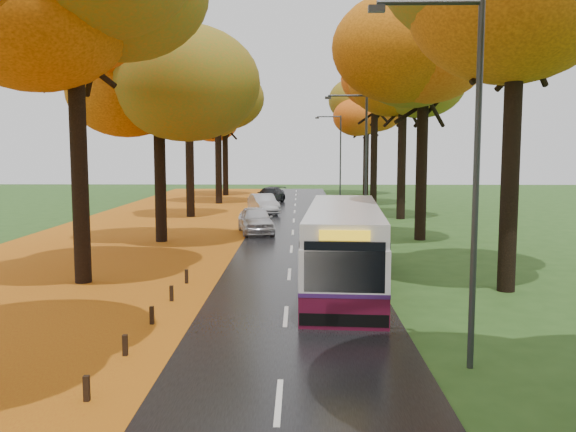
{
  "coord_description": "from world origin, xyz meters",
  "views": [
    {
      "loc": [
        0.39,
        -5.2,
        4.83
      ],
      "look_at": [
        0.0,
        15.32,
        2.6
      ],
      "focal_mm": 38.0,
      "sensor_mm": 36.0,
      "label": 1
    }
  ],
  "objects_px": {
    "streetlamp_far": "(338,151)",
    "car_dark": "(269,195)",
    "car_white": "(256,220)",
    "streetlamp_mid": "(362,152)",
    "streetlamp_near": "(465,155)",
    "car_silver": "(263,204)",
    "bus": "(344,245)"
  },
  "relations": [
    {
      "from": "streetlamp_far",
      "to": "car_dark",
      "type": "distance_m",
      "value": 7.76
    },
    {
      "from": "car_dark",
      "to": "car_white",
      "type": "bearing_deg",
      "value": -73.41
    },
    {
      "from": "streetlamp_far",
      "to": "streetlamp_mid",
      "type": "bearing_deg",
      "value": -90.0
    },
    {
      "from": "streetlamp_far",
      "to": "car_dark",
      "type": "height_order",
      "value": "streetlamp_far"
    },
    {
      "from": "car_white",
      "to": "streetlamp_near",
      "type": "bearing_deg",
      "value": -85.49
    },
    {
      "from": "car_silver",
      "to": "streetlamp_mid",
      "type": "bearing_deg",
      "value": -75.99
    },
    {
      "from": "streetlamp_mid",
      "to": "streetlamp_far",
      "type": "relative_size",
      "value": 1.0
    },
    {
      "from": "streetlamp_mid",
      "to": "car_dark",
      "type": "bearing_deg",
      "value": 107.62
    },
    {
      "from": "bus",
      "to": "car_silver",
      "type": "xyz_separation_m",
      "value": [
        -4.3,
        24.55,
        -0.74
      ]
    },
    {
      "from": "streetlamp_near",
      "to": "car_silver",
      "type": "height_order",
      "value": "streetlamp_near"
    },
    {
      "from": "streetlamp_far",
      "to": "car_white",
      "type": "xyz_separation_m",
      "value": [
        -6.09,
        -22.25,
        -3.91
      ]
    },
    {
      "from": "streetlamp_near",
      "to": "streetlamp_far",
      "type": "relative_size",
      "value": 1.0
    },
    {
      "from": "car_white",
      "to": "car_dark",
      "type": "relative_size",
      "value": 0.93
    },
    {
      "from": "streetlamp_near",
      "to": "car_white",
      "type": "xyz_separation_m",
      "value": [
        -6.09,
        21.75,
        -3.91
      ]
    },
    {
      "from": "streetlamp_near",
      "to": "car_white",
      "type": "relative_size",
      "value": 1.78
    },
    {
      "from": "bus",
      "to": "car_dark",
      "type": "relative_size",
      "value": 2.27
    },
    {
      "from": "car_white",
      "to": "car_dark",
      "type": "height_order",
      "value": "car_white"
    },
    {
      "from": "streetlamp_near",
      "to": "car_silver",
      "type": "bearing_deg",
      "value": 100.96
    },
    {
      "from": "car_white",
      "to": "car_silver",
      "type": "relative_size",
      "value": 1.0
    },
    {
      "from": "streetlamp_mid",
      "to": "car_white",
      "type": "relative_size",
      "value": 1.78
    },
    {
      "from": "streetlamp_mid",
      "to": "car_silver",
      "type": "relative_size",
      "value": 1.79
    },
    {
      "from": "bus",
      "to": "car_dark",
      "type": "bearing_deg",
      "value": 101.21
    },
    {
      "from": "car_white",
      "to": "bus",
      "type": "bearing_deg",
      "value": -84.58
    },
    {
      "from": "streetlamp_near",
      "to": "streetlamp_mid",
      "type": "relative_size",
      "value": 1.0
    },
    {
      "from": "streetlamp_mid",
      "to": "streetlamp_far",
      "type": "distance_m",
      "value": 22.0
    },
    {
      "from": "streetlamp_near",
      "to": "bus",
      "type": "bearing_deg",
      "value": 104.07
    },
    {
      "from": "streetlamp_mid",
      "to": "streetlamp_far",
      "type": "bearing_deg",
      "value": 90.0
    },
    {
      "from": "streetlamp_mid",
      "to": "streetlamp_near",
      "type": "bearing_deg",
      "value": -90.0
    },
    {
      "from": "car_silver",
      "to": "streetlamp_far",
      "type": "bearing_deg",
      "value": 44.36
    },
    {
      "from": "streetlamp_near",
      "to": "car_silver",
      "type": "distance_m",
      "value": 33.36
    },
    {
      "from": "car_silver",
      "to": "car_white",
      "type": "bearing_deg",
      "value": -105.8
    },
    {
      "from": "streetlamp_near",
      "to": "bus",
      "type": "height_order",
      "value": "streetlamp_near"
    }
  ]
}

